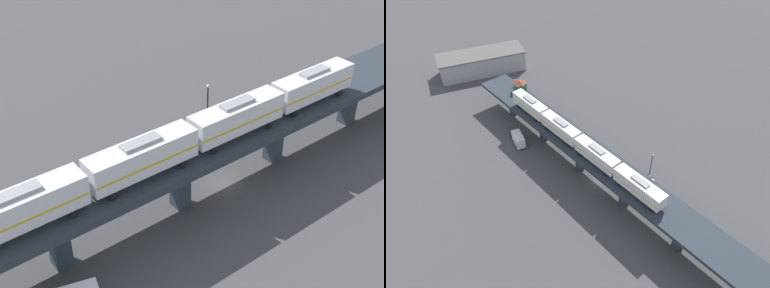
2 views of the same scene
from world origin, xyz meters
The scene contains 6 objects.
ground_plane centered at (0.00, 0.00, 0.00)m, with size 400.00×400.00×0.00m, color #424244.
elevated_viaduct centered at (0.03, -0.17, 6.35)m, with size 22.83×92.17×7.38m.
subway_train centered at (-2.31, 5.59, 9.92)m, with size 10.63×49.62×4.45m.
street_car_white centered at (9.81, -28.84, 0.94)m, with size 2.47×4.63×1.89m.
street_car_black centered at (9.63, -5.70, 0.94)m, with size 2.79×4.70×1.89m.
street_lamp centered at (11.80, -4.75, 4.11)m, with size 0.44×0.44×6.94m.
Camera 1 is at (-43.37, 28.47, 40.14)m, focal length 50.00 mm.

